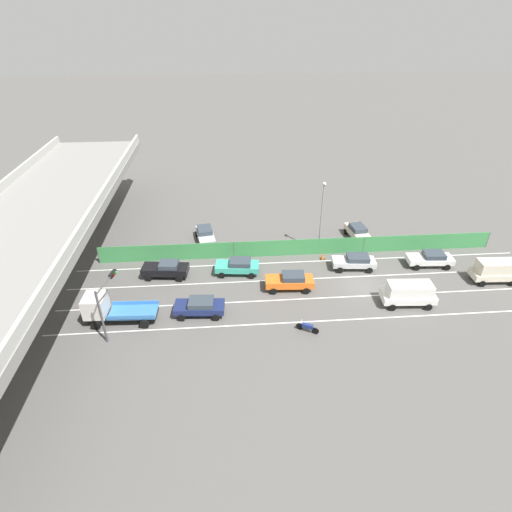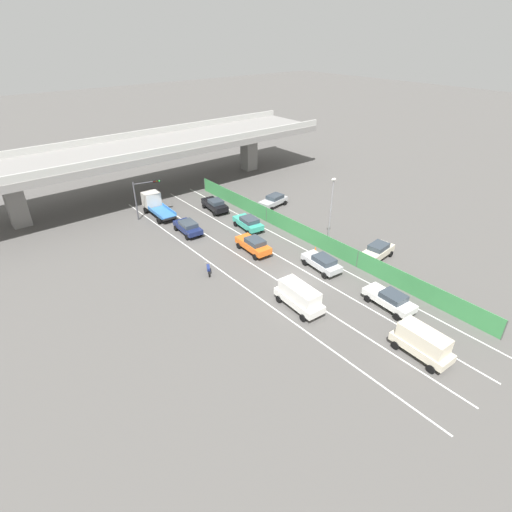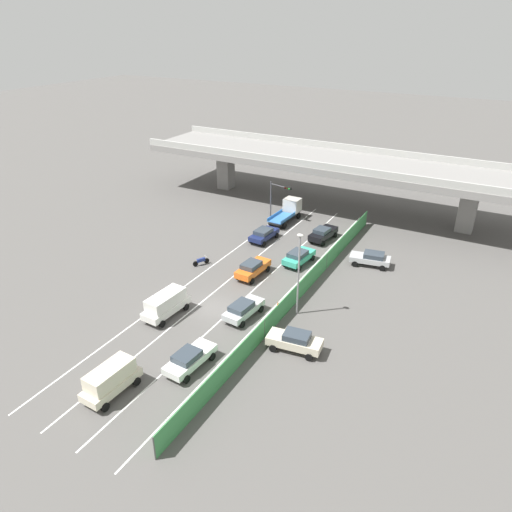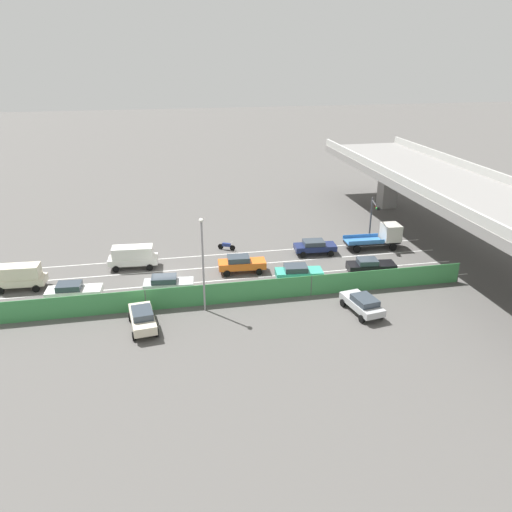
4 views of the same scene
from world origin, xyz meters
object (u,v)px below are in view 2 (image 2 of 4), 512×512
at_px(car_van_white, 299,296).
at_px(traffic_light, 145,191).
at_px(flatbed_truck_blue, 155,204).
at_px(car_taxi_teal, 248,222).
at_px(parked_sedan_cream, 377,251).
at_px(car_van_cream, 423,342).
at_px(motorcycle, 208,269).
at_px(car_sedan_white, 390,299).
at_px(street_lamp, 331,207).
at_px(car_sedan_silver, 322,262).
at_px(traffic_cone, 315,250).
at_px(parked_wagon_silver, 274,200).
at_px(car_taxi_orange, 254,244).
at_px(car_sedan_black, 215,204).
at_px(car_sedan_navy, 188,227).

height_order(car_van_white, traffic_light, traffic_light).
bearing_deg(car_van_white, flatbed_truck_blue, 90.58).
bearing_deg(car_taxi_teal, parked_sedan_cream, -66.84).
distance_m(car_taxi_teal, flatbed_truck_blue, 12.98).
relative_size(car_van_white, car_van_cream, 1.07).
bearing_deg(car_van_white, motorcycle, 106.96).
bearing_deg(parked_sedan_cream, car_van_white, -175.53).
distance_m(car_sedan_white, car_taxi_teal, 19.86).
relative_size(traffic_light, street_lamp, 0.62).
xyz_separation_m(flatbed_truck_blue, motorcycle, (-2.68, -16.57, -0.87)).
distance_m(car_sedan_silver, traffic_cone, 3.53).
distance_m(car_sedan_silver, car_van_cream, 13.32).
bearing_deg(car_taxi_teal, car_sedan_silver, -90.19).
xyz_separation_m(car_taxi_teal, parked_wagon_silver, (6.99, 3.42, -0.01)).
xyz_separation_m(car_van_cream, car_taxi_orange, (0.30, 19.99, -0.34)).
distance_m(motorcycle, parked_sedan_cream, 17.49).
distance_m(car_sedan_black, street_lamp, 17.07).
relative_size(car_sedan_black, street_lamp, 0.59).
xyz_separation_m(car_taxi_teal, street_lamp, (3.93, -9.06, 3.86)).
relative_size(car_van_white, car_sedan_white, 1.03).
height_order(car_sedan_silver, parked_sedan_cream, parked_sedan_cream).
height_order(car_sedan_silver, car_van_cream, car_van_cream).
relative_size(car_sedan_navy, traffic_light, 0.90).
relative_size(car_sedan_navy, car_sedan_white, 0.94).
xyz_separation_m(motorcycle, street_lamp, (13.10, -3.72, 4.28)).
height_order(car_sedan_silver, car_sedan_white, car_sedan_white).
height_order(car_taxi_orange, car_sedan_white, car_taxi_orange).
xyz_separation_m(flatbed_truck_blue, parked_sedan_cream, (12.49, -25.26, -0.40)).
bearing_deg(traffic_cone, car_taxi_orange, 139.85).
distance_m(car_sedan_silver, car_sedan_navy, 16.63).
bearing_deg(motorcycle, car_taxi_teal, 30.20).
bearing_deg(flatbed_truck_blue, car_taxi_teal, -59.98).
height_order(car_taxi_orange, motorcycle, car_taxi_orange).
xyz_separation_m(car_van_cream, car_sedan_white, (3.22, 4.93, -0.40)).
bearing_deg(traffic_light, parked_sedan_cream, -60.61).
relative_size(car_van_cream, parked_wagon_silver, 1.00).
relative_size(car_van_cream, parked_sedan_cream, 0.98).
height_order(car_sedan_black, car_taxi_teal, car_sedan_black).
bearing_deg(car_van_white, traffic_cone, 35.60).
height_order(parked_sedan_cream, traffic_light, traffic_light).
height_order(car_taxi_orange, traffic_cone, car_taxi_orange).
relative_size(car_taxi_orange, traffic_light, 0.93).
distance_m(car_van_white, car_taxi_teal, 16.23).
distance_m(car_taxi_orange, motorcycle, 6.17).
height_order(car_van_white, parked_sedan_cream, car_van_white).
height_order(motorcycle, street_lamp, street_lamp).
bearing_deg(car_taxi_orange, car_van_cream, -90.86).
bearing_deg(car_sedan_black, motorcycle, -126.38).
distance_m(car_sedan_silver, traffic_light, 23.98).
distance_m(flatbed_truck_blue, street_lamp, 23.06).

